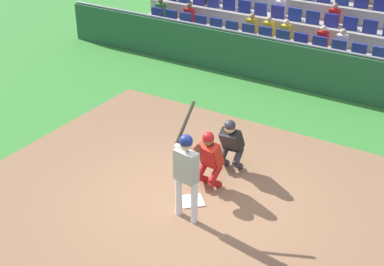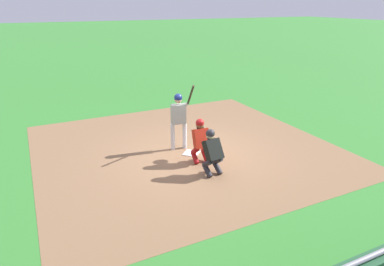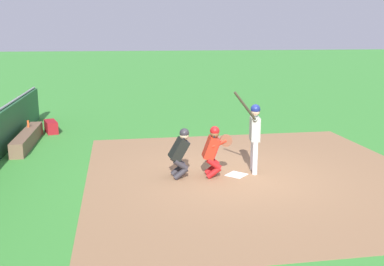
{
  "view_description": "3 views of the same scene",
  "coord_description": "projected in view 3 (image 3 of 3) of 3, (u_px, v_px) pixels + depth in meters",
  "views": [
    {
      "loc": [
        -4.68,
        7.4,
        6.22
      ],
      "look_at": [
        0.52,
        -0.82,
        1.01
      ],
      "focal_mm": 50.86,
      "sensor_mm": 36.0,
      "label": 1
    },
    {
      "loc": [
        -4.02,
        -8.47,
        4.29
      ],
      "look_at": [
        -0.18,
        -0.41,
        0.84
      ],
      "focal_mm": 31.74,
      "sensor_mm": 36.0,
      "label": 2
    },
    {
      "loc": [
        10.45,
        -2.79,
        3.52
      ],
      "look_at": [
        -0.08,
        -1.12,
        1.12
      ],
      "focal_mm": 41.83,
      "sensor_mm": 36.0,
      "label": 3
    }
  ],
  "objects": [
    {
      "name": "dugout_bench",
      "position": [
        28.0,
        139.0,
        14.24
      ],
      "size": [
        3.37,
        0.4,
        0.44
      ],
      "primitive_type": "cube",
      "color": "brown",
      "rests_on": "ground_plane"
    },
    {
      "name": "batter_at_plate",
      "position": [
        254.0,
        131.0,
        11.28
      ],
      "size": [
        0.57,
        0.77,
        2.14
      ],
      "color": "silver",
      "rests_on": "ground_plane"
    },
    {
      "name": "home_plate_umpire",
      "position": [
        180.0,
        151.0,
        10.97
      ],
      "size": [
        0.5,
        0.53,
        1.26
      ],
      "color": "#2B292E",
      "rests_on": "ground_plane"
    },
    {
      "name": "infield_dirt_patch",
      "position": [
        256.0,
        174.0,
        11.34
      ],
      "size": [
        8.93,
        8.54,
        0.01
      ],
      "primitive_type": "cube",
      "rotation": [
        0.0,
        0.0,
        0.01
      ],
      "color": "#896444",
      "rests_on": "ground_plane"
    },
    {
      "name": "equipment_duffel_bag",
      "position": [
        51.0,
        127.0,
        16.07
      ],
      "size": [
        1.01,
        0.61,
        0.42
      ],
      "primitive_type": "cube",
      "rotation": [
        0.0,
        0.0,
        0.29
      ],
      "color": "maroon",
      "rests_on": "ground_plane"
    },
    {
      "name": "water_bottle_on_bench",
      "position": [
        28.0,
        124.0,
        14.86
      ],
      "size": [
        0.07,
        0.07,
        0.23
      ],
      "primitive_type": "cylinder",
      "color": "#DC5526",
      "rests_on": "dugout_bench"
    },
    {
      "name": "catcher_crouching",
      "position": [
        213.0,
        149.0,
        11.02
      ],
      "size": [
        0.48,
        0.72,
        1.3
      ],
      "color": "#A91516",
      "rests_on": "ground_plane"
    },
    {
      "name": "ground_plane",
      "position": [
        236.0,
        175.0,
        11.26
      ],
      "size": [
        160.0,
        160.0,
        0.0
      ],
      "primitive_type": "plane",
      "color": "#368331"
    },
    {
      "name": "home_plate_marker",
      "position": [
        236.0,
        175.0,
        11.26
      ],
      "size": [
        0.62,
        0.62,
        0.02
      ],
      "primitive_type": "cube",
      "rotation": [
        0.0,
        0.0,
        0.79
      ],
      "color": "white",
      "rests_on": "infield_dirt_patch"
    }
  ]
}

